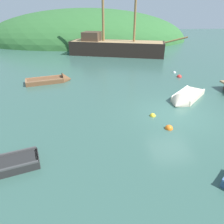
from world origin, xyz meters
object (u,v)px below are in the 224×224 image
at_px(sailing_ship, 116,50).
at_px(rowboat_outer_left, 185,99).
at_px(buoy_red, 179,77).
at_px(buoy_white, 174,73).
at_px(buoy_yellow, 153,116).
at_px(rowboat_center, 53,81).
at_px(buoy_orange, 169,129).

xyz_separation_m(sailing_ship, rowboat_outer_left, (2.39, -16.02, -0.59)).
height_order(rowboat_outer_left, buoy_red, rowboat_outer_left).
distance_m(buoy_white, buoy_yellow, 9.67).
relative_size(rowboat_center, buoy_yellow, 11.75).
height_order(rowboat_outer_left, buoy_yellow, rowboat_outer_left).
distance_m(rowboat_center, buoy_red, 11.03).
relative_size(sailing_ship, buoy_red, 33.74).
relative_size(rowboat_outer_left, buoy_orange, 8.56).
distance_m(rowboat_outer_left, buoy_yellow, 3.32).
height_order(buoy_white, buoy_yellow, buoy_yellow).
relative_size(buoy_white, buoy_red, 0.69).
height_order(buoy_red, buoy_yellow, buoy_red).
height_order(buoy_yellow, buoy_orange, buoy_orange).
bearing_deg(rowboat_outer_left, sailing_ship, -125.78).
distance_m(buoy_yellow, buoy_orange, 1.48).
height_order(buoy_white, buoy_red, buoy_red).
xyz_separation_m(sailing_ship, buoy_white, (4.38, -9.47, -0.69)).
xyz_separation_m(buoy_yellow, buoy_orange, (0.40, -1.42, 0.00)).
height_order(rowboat_center, buoy_white, rowboat_center).
distance_m(sailing_ship, buoy_yellow, 17.93).
distance_m(sailing_ship, buoy_white, 10.46).
height_order(rowboat_center, buoy_yellow, rowboat_center).
distance_m(rowboat_center, buoy_orange, 10.78).
relative_size(rowboat_outer_left, buoy_white, 11.24).
distance_m(sailing_ship, buoy_red, 11.72).
bearing_deg(sailing_ship, rowboat_outer_left, -63.52).
bearing_deg(buoy_yellow, sailing_ship, 88.93).
relative_size(sailing_ship, buoy_orange, 37.11).
distance_m(rowboat_outer_left, buoy_white, 6.84).
relative_size(rowboat_center, rowboat_outer_left, 1.12).
height_order(sailing_ship, buoy_white, sailing_ship).
bearing_deg(buoy_white, buoy_yellow, -119.19).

